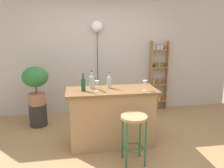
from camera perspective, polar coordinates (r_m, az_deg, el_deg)
The scene contains 13 objects.
ground at distance 3.70m, azimuth 0.64°, elevation -16.88°, with size 12.00×12.00×0.00m, color #A37A4C.
back_wall at distance 5.15m, azimuth -3.11°, elevation 8.20°, with size 6.40×0.10×2.80m, color #BCB2A3.
kitchen_counter at distance 3.76m, azimuth -0.14°, elevation -8.28°, with size 1.46×0.65×0.95m.
bar_stool at distance 3.21m, azimuth 5.60°, elevation -11.01°, with size 0.37×0.37×0.72m.
spice_shelf at distance 5.42m, azimuth 11.79°, elevation 2.16°, with size 0.42×0.15×1.65m.
plant_stool at distance 4.77m, azimuth -18.30°, elevation -7.48°, with size 0.34×0.34×0.44m, color #2D2823.
potted_plant at distance 4.57m, azimuth -18.93°, elevation 0.61°, with size 0.50×0.45×0.76m.
bottle_soda_blue at distance 3.65m, azimuth -0.73°, elevation 0.49°, with size 0.07×0.07×0.27m.
bottle_wine_red at distance 3.63m, azimuth -5.16°, elevation 0.52°, with size 0.08×0.08×0.29m.
bottle_vinegar at distance 3.50m, azimuth -7.35°, elevation -0.09°, with size 0.07×0.07×0.28m.
wine_glass_left at distance 3.55m, azimuth 8.36°, elevation 0.21°, with size 0.07×0.07×0.16m.
wine_glass_center at distance 3.49m, azimuth -3.86°, elevation 0.11°, with size 0.07×0.07×0.16m.
pendant_globe_light at distance 5.01m, azimuth -3.86°, elevation 14.28°, with size 0.25×0.25×2.09m.
Camera 1 is at (-0.56, -3.15, 1.87)m, focal length 35.85 mm.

